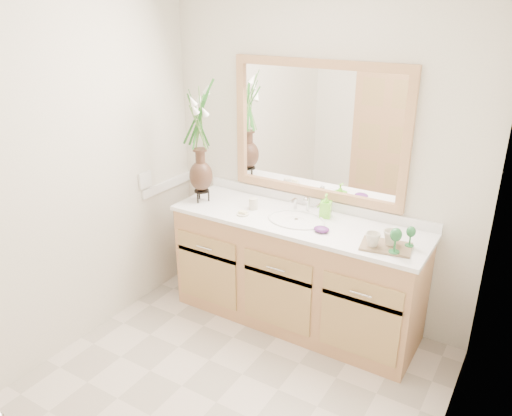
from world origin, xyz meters
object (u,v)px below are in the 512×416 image
Objects in this scene: tumbler at (253,204)px; tray at (386,247)px; flower_vase at (199,127)px; soap_bottle at (326,207)px.

tumbler is 0.28× the size of tray.
flower_vase reaches higher than tumbler.
flower_vase is at bearing 178.50° from soap_bottle.
flower_vase is at bearing 168.66° from tray.
flower_vase is 5.51× the size of soap_bottle.
soap_bottle reaches higher than tumbler.
tray is (1.45, -0.04, -0.57)m from flower_vase.
soap_bottle is 0.58m from tray.
flower_vase is 1.56m from tray.
flower_vase is 2.79× the size of tray.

